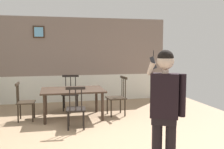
{
  "coord_description": "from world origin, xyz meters",
  "views": [
    {
      "loc": [
        -0.64,
        -4.95,
        1.74
      ],
      "look_at": [
        0.3,
        -0.81,
        1.33
      ],
      "focal_mm": 41.3,
      "sensor_mm": 36.0,
      "label": 1
    }
  ],
  "objects": [
    {
      "name": "dining_table",
      "position": [
        -0.18,
        1.56,
        0.65
      ],
      "size": [
        1.57,
        1.1,
        0.73
      ],
      "rotation": [
        0.0,
        0.0,
        0.0
      ],
      "color": "#38281E",
      "rests_on": "ground_plane"
    },
    {
      "name": "chair_near_window",
      "position": [
        -1.35,
        1.55,
        0.46
      ],
      "size": [
        0.43,
        0.43,
        0.93
      ],
      "rotation": [
        0.0,
        0.0,
        4.68
      ],
      "color": "#2D2319",
      "rests_on": "ground_plane"
    },
    {
      "name": "chair_by_doorway",
      "position": [
        -0.18,
        0.62,
        0.45
      ],
      "size": [
        0.45,
        0.45,
        0.95
      ],
      "rotation": [
        0.0,
        0.0,
        -0.1
      ],
      "color": "black",
      "rests_on": "ground_plane"
    },
    {
      "name": "person_figure",
      "position": [
        0.79,
        -1.83,
        1.0
      ],
      "size": [
        0.48,
        0.35,
        1.74
      ],
      "rotation": [
        0.0,
        0.0,
        2.65
      ],
      "color": "black",
      "rests_on": "ground_plane"
    },
    {
      "name": "ground_plane",
      "position": [
        0.0,
        0.0,
        0.0
      ],
      "size": [
        8.05,
        8.05,
        0.0
      ],
      "primitive_type": "plane",
      "color": "#9E7F60"
    },
    {
      "name": "chair_at_table_head",
      "position": [
        0.99,
        1.56,
        0.49
      ],
      "size": [
        0.5,
        0.5,
        1.03
      ],
      "rotation": [
        0.0,
        0.0,
        1.64
      ],
      "color": "#2D2319",
      "rests_on": "ground_plane"
    },
    {
      "name": "room_back_partition",
      "position": [
        -0.0,
        3.66,
        1.34
      ],
      "size": [
        6.32,
        0.17,
        2.78
      ],
      "color": "gray",
      "rests_on": "ground_plane"
    },
    {
      "name": "chair_opposite_corner",
      "position": [
        -0.18,
        2.49,
        0.49
      ],
      "size": [
        0.53,
        0.53,
        0.99
      ],
      "rotation": [
        0.0,
        0.0,
        3.03
      ],
      "color": "black",
      "rests_on": "ground_plane"
    }
  ]
}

